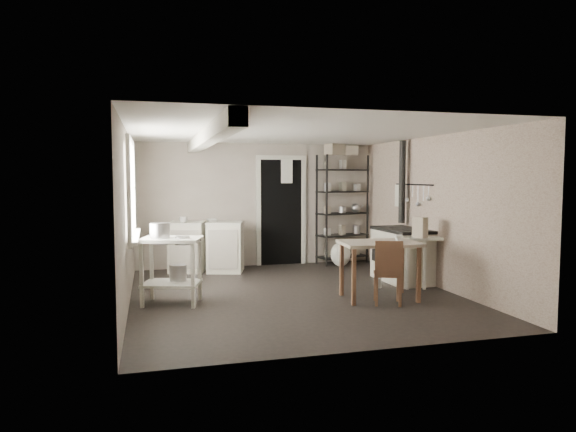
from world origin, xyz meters
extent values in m
plane|color=black|center=(0.00, 0.00, 0.00)|extent=(5.00, 5.00, 0.00)
plane|color=white|center=(0.00, 0.00, 2.30)|extent=(5.00, 5.00, 0.00)
cube|color=#B1A597|center=(0.00, 2.50, 1.15)|extent=(4.50, 0.02, 2.30)
cube|color=#B1A597|center=(0.00, -2.50, 1.15)|extent=(4.50, 0.02, 2.30)
cube|color=#B1A597|center=(-2.25, 0.00, 1.15)|extent=(0.02, 5.00, 2.30)
cube|color=#B1A597|center=(2.25, 0.00, 1.15)|extent=(0.02, 5.00, 2.30)
cylinder|color=#B3B3B6|center=(-1.84, -0.13, 0.94)|extent=(0.29, 0.29, 0.27)
cylinder|color=#B3B3B6|center=(-1.56, -0.23, 0.85)|extent=(0.25, 0.25, 0.11)
cylinder|color=#B3B3B6|center=(-1.62, -0.07, 0.39)|extent=(0.28, 0.28, 0.25)
imported|color=silver|center=(-0.91, 2.10, 0.95)|extent=(0.30, 0.30, 0.06)
imported|color=silver|center=(-1.42, 1.96, 0.97)|extent=(0.18, 0.18, 0.11)
imported|color=silver|center=(1.35, 2.34, 1.36)|extent=(0.09, 0.09, 0.17)
cube|color=#C2B59C|center=(1.45, 2.29, 2.01)|extent=(0.38, 0.35, 0.21)
cube|color=#C2B59C|center=(1.79, 2.30, 1.99)|extent=(0.34, 0.32, 0.17)
cube|color=#C2B59C|center=(1.86, -0.25, 1.01)|extent=(0.18, 0.23, 0.30)
imported|color=silver|center=(1.28, -0.71, 0.81)|extent=(0.12, 0.12, 0.10)
ellipsoid|color=white|center=(1.47, 1.97, 0.24)|extent=(0.47, 0.44, 0.46)
cylinder|color=silver|center=(1.35, 0.08, 0.07)|extent=(0.15, 0.15, 0.15)
camera|label=1|loc=(-1.95, -6.97, 1.68)|focal=32.00mm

